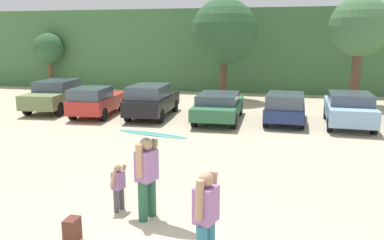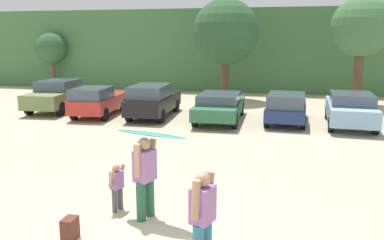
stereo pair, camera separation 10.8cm
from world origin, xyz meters
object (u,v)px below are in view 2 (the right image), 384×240
Objects in this scene: person_companion at (203,214)px; surfboard_teal at (150,134)px; parked_car_sky_blue at (350,109)px; parked_car_forest_green at (220,106)px; parked_car_red at (98,101)px; parked_car_black at (153,100)px; person_child at (117,185)px; backpack_dropped at (70,229)px; parked_car_olive_green at (59,94)px; parked_car_navy at (286,107)px; person_adult at (145,173)px.

surfboard_teal reaches higher than person_companion.
parked_car_sky_blue is 2.55× the size of surfboard_teal.
person_companion is (1.63, -12.22, 0.22)m from parked_car_forest_green.
parked_car_red is 2.81m from parked_car_black.
surfboard_teal is (-1.46, 1.64, 0.91)m from person_companion.
person_child is 1.57m from backpack_dropped.
parked_car_forest_green is at bearing -74.55° from surfboard_teal.
parked_car_forest_green is (9.00, -0.99, -0.12)m from parked_car_olive_green.
backpack_dropped is (2.32, -12.13, -0.63)m from parked_car_black.
person_child is at bearing 4.84° from surfboard_teal.
parked_car_olive_green is 1.20× the size of parked_car_navy.
backpack_dropped is at bearing 153.18° from parked_car_sky_blue.
backpack_dropped is at bearing -160.41° from parked_car_red.
person_adult reaches higher than parked_car_olive_green.
parked_car_black is at bearing -50.41° from person_companion.
backpack_dropped is (-1.06, -11.91, -0.52)m from parked_car_forest_green.
parked_car_forest_green is at bearing -76.21° from person_child.
surfboard_teal is (6.34, -10.45, 1.09)m from parked_car_red.
parked_car_red is at bearing -39.54° from person_companion.
parked_car_red is at bearing 113.42° from backpack_dropped.
person_child is (-3.77, -10.57, -0.14)m from parked_car_navy.
surfboard_teal is at bearing 167.61° from parked_car_navy.
parked_car_navy is 2.41× the size of person_companion.
person_child is at bearing -155.90° from parked_car_red.
parked_car_forest_green is at bearing 84.91° from backpack_dropped.
surfboard_teal reaches higher than parked_car_forest_green.
parked_car_olive_green is at bearing 64.63° from parked_car_red.
person_adult is (3.43, -10.88, 0.16)m from parked_car_black.
person_adult is (9.06, -11.66, 0.17)m from parked_car_olive_green.
person_companion is at bearing -6.58° from backpack_dropped.
parked_car_sky_blue is (9.22, -0.04, -0.06)m from parked_car_black.
parked_car_black reaches higher than parked_car_forest_green.
parked_car_forest_green is (6.17, 0.13, -0.05)m from parked_car_red.
surfboard_teal is at bearing -126.85° from person_adult.
parked_car_sky_blue is at bearing -104.01° from person_child.
parked_car_black is (2.79, 0.35, 0.07)m from parked_car_red.
parked_car_navy is (9.23, 0.27, -0.03)m from parked_car_red.
parked_car_sky_blue is 12.21m from surfboard_teal.
parked_car_black reaches higher than parked_car_red.
parked_car_black is 10.98m from person_child.
parked_car_sky_blue is (14.84, -0.81, -0.06)m from parked_car_olive_green.
parked_car_forest_green is 10.65m from surfboard_teal.
parked_car_navy is 2.27× the size of person_adult.
person_companion is (7.80, -12.09, 0.17)m from parked_car_red.
parked_car_forest_green is 11.97m from backpack_dropped.
parked_car_navy is at bearing -98.46° from parked_car_olive_green.
parked_car_olive_green is at bearing 89.76° from parked_car_sky_blue.
person_child is at bearing 76.34° from backpack_dropped.
surfboard_teal is 3.93× the size of backpack_dropped.
parked_car_black is at bearing 85.50° from parked_car_forest_green.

